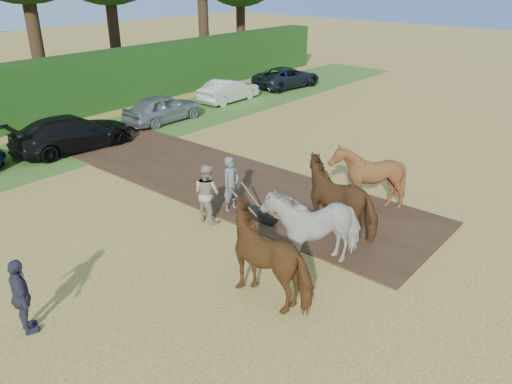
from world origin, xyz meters
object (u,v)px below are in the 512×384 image
at_px(plough_team, 326,209).
at_px(parked_cars, 72,131).
at_px(spectator_near, 207,193).
at_px(spectator_far, 22,297).

xyz_separation_m(plough_team, parked_cars, (0.09, 12.93, -0.38)).
relative_size(spectator_near, spectator_far, 1.05).
bearing_deg(spectator_far, spectator_near, -68.76).
xyz_separation_m(spectator_far, parked_cars, (7.26, 10.18, -0.17)).
bearing_deg(spectator_near, plough_team, -162.78).
bearing_deg(parked_cars, plough_team, -90.41).
height_order(spectator_far, plough_team, plough_team).
bearing_deg(plough_team, parked_cars, 89.59).
bearing_deg(spectator_far, plough_team, -96.66).
bearing_deg(spectator_near, parked_cars, -6.87).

